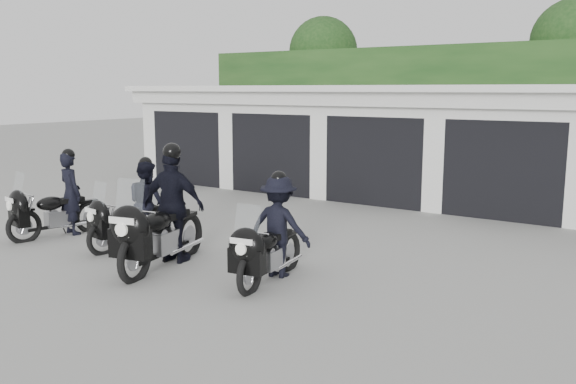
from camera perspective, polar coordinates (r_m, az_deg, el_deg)
The scene contains 7 objects.
ground at distance 10.81m, azimuth -4.96°, elevation -5.83°, with size 80.00×80.00×0.00m, color gray.
garage_block at distance 17.50m, azimuth 11.74°, elevation 4.68°, with size 16.40×6.80×2.96m.
background_vegetation at distance 21.91m, azimuth 17.64°, elevation 8.92°, with size 20.00×3.90×5.80m.
police_bike_a at distance 12.76m, azimuth -20.78°, elevation -0.80°, with size 0.86×2.01×1.77m.
police_bike_b at distance 11.49m, azimuth -13.75°, elevation -1.47°, with size 0.90×1.94×1.70m.
police_bike_c at distance 10.14m, azimuth -11.24°, elevation -1.93°, with size 1.24×2.35×2.07m.
police_bike_d at distance 9.25m, azimuth -1.29°, elevation -3.80°, with size 1.08×1.95×1.70m.
Camera 1 is at (6.54, -8.11, 2.87)m, focal length 38.00 mm.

